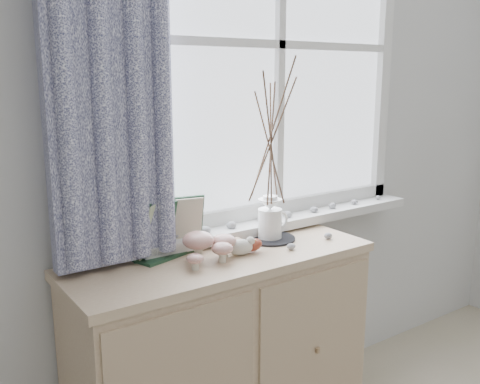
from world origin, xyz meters
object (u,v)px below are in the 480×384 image
at_px(toadstool_cluster, 209,244).
at_px(twig_pitcher, 271,136).
at_px(sideboard, 223,357).
at_px(botanical_book, 172,228).

relative_size(toadstool_cluster, twig_pitcher, 0.31).
height_order(sideboard, toadstool_cluster, toadstool_cluster).
distance_m(botanical_book, toadstool_cluster, 0.15).
bearing_deg(botanical_book, sideboard, -46.86).
xyz_separation_m(sideboard, toadstool_cluster, (-0.07, -0.01, 0.49)).
height_order(botanical_book, toadstool_cluster, botanical_book).
bearing_deg(sideboard, botanical_book, 149.49).
height_order(sideboard, botanical_book, botanical_book).
xyz_separation_m(botanical_book, toadstool_cluster, (0.09, -0.11, -0.05)).
distance_m(toadstool_cluster, twig_pitcher, 0.51).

